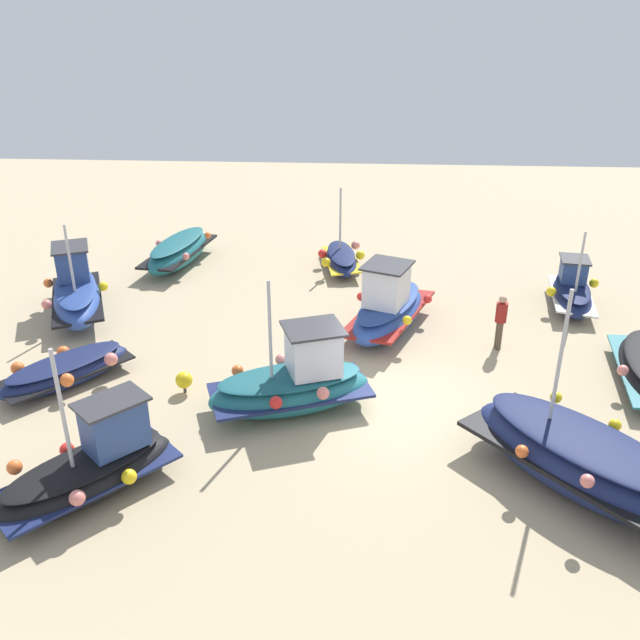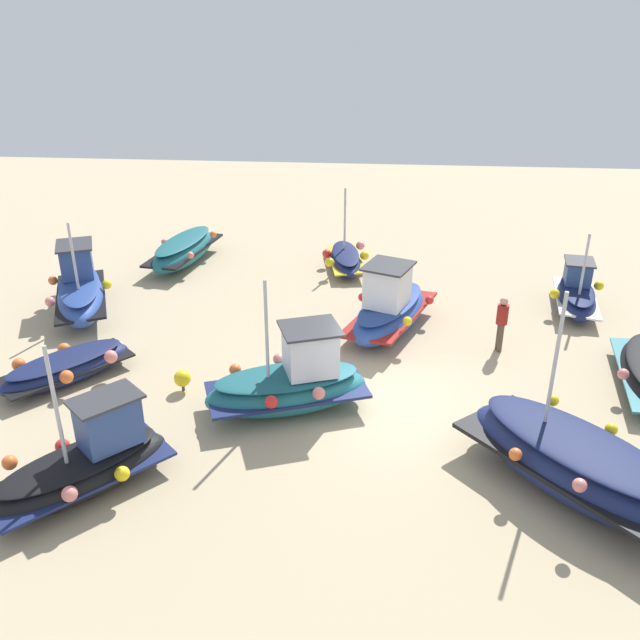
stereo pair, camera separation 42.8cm
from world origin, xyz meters
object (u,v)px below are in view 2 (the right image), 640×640
(fishing_boat_4, at_px, (184,250))
(fishing_boat_6, at_px, (576,294))
(person_walking, at_px, (502,320))
(fishing_boat_9, at_px, (80,291))
(fishing_boat_5, at_px, (577,464))
(fishing_boat_0, at_px, (85,464))
(mooring_buoy_0, at_px, (182,378))
(fishing_boat_1, at_px, (66,367))
(fishing_boat_7, at_px, (291,383))
(fishing_boat_3, at_px, (389,309))
(fishing_boat_2, at_px, (345,259))

(fishing_boat_4, bearing_deg, fishing_boat_6, 89.27)
(fishing_boat_6, distance_m, person_walking, 4.25)
(fishing_boat_9, bearing_deg, fishing_boat_6, -106.91)
(fishing_boat_5, distance_m, person_walking, 6.12)
(fishing_boat_0, bearing_deg, fishing_boat_9, 66.56)
(fishing_boat_6, relative_size, mooring_buoy_0, 5.83)
(fishing_boat_1, relative_size, fishing_boat_5, 0.67)
(fishing_boat_5, xyz_separation_m, fishing_boat_6, (-2.26, -9.20, -0.16))
(fishing_boat_5, distance_m, mooring_buoy_0, 9.51)
(fishing_boat_5, xyz_separation_m, fishing_boat_7, (6.12, -2.56, 0.03))
(fishing_boat_3, bearing_deg, fishing_boat_2, -140.58)
(fishing_boat_2, relative_size, fishing_boat_4, 0.75)
(fishing_boat_1, distance_m, person_walking, 11.86)
(fishing_boat_6, bearing_deg, fishing_boat_1, 120.54)
(fishing_boat_2, relative_size, fishing_boat_9, 0.75)
(person_walking, bearing_deg, fishing_boat_4, 141.84)
(fishing_boat_5, xyz_separation_m, fishing_boat_9, (13.50, -7.67, 0.02))
(person_walking, bearing_deg, fishing_boat_0, -152.28)
(fishing_boat_5, distance_m, fishing_boat_6, 9.48)
(fishing_boat_9, distance_m, person_walking, 13.00)
(fishing_boat_3, bearing_deg, fishing_boat_9, -71.29)
(fishing_boat_4, relative_size, fishing_boat_5, 0.86)
(fishing_boat_1, height_order, fishing_boat_3, fishing_boat_3)
(fishing_boat_5, height_order, mooring_buoy_0, fishing_boat_5)
(fishing_boat_1, height_order, fishing_boat_5, fishing_boat_5)
(fishing_boat_5, relative_size, fishing_boat_7, 1.19)
(fishing_boat_2, relative_size, fishing_boat_6, 0.98)
(fishing_boat_6, relative_size, person_walking, 2.07)
(fishing_boat_4, xyz_separation_m, fishing_boat_5, (-11.38, 12.15, 0.14))
(fishing_boat_0, height_order, fishing_boat_1, fishing_boat_0)
(fishing_boat_2, bearing_deg, mooring_buoy_0, -32.13)
(fishing_boat_0, xyz_separation_m, person_walking, (-9.28, -6.87, 0.33))
(fishing_boat_0, xyz_separation_m, fishing_boat_4, (1.49, -12.93, -0.07))
(fishing_boat_0, xyz_separation_m, mooring_buoy_0, (-0.91, -3.92, -0.25))
(fishing_boat_5, relative_size, fishing_boat_6, 1.51)
(fishing_boat_6, height_order, fishing_boat_7, fishing_boat_7)
(person_walking, height_order, mooring_buoy_0, person_walking)
(fishing_boat_6, xyz_separation_m, fishing_boat_9, (15.76, 1.53, 0.18))
(fishing_boat_5, height_order, fishing_boat_9, fishing_boat_5)
(fishing_boat_4, bearing_deg, fishing_boat_9, -13.91)
(fishing_boat_4, relative_size, fishing_boat_7, 1.03)
(fishing_boat_6, bearing_deg, fishing_boat_2, 77.35)
(fishing_boat_0, relative_size, fishing_boat_6, 1.10)
(fishing_boat_2, xyz_separation_m, fishing_boat_7, (0.81, 9.58, 0.33))
(fishing_boat_4, bearing_deg, fishing_boat_3, 68.14)
(person_walking, bearing_deg, fishing_boat_5, -93.12)
(fishing_boat_4, bearing_deg, fishing_boat_7, 40.22)
(fishing_boat_6, height_order, fishing_boat_9, fishing_boat_9)
(fishing_boat_1, xyz_separation_m, fishing_boat_9, (1.36, -4.28, 0.32))
(fishing_boat_0, relative_size, person_walking, 2.26)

